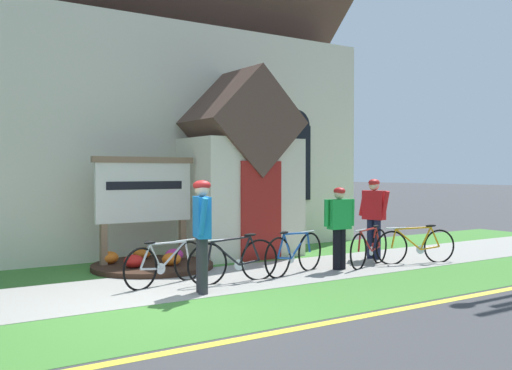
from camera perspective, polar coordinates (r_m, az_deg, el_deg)
The scene contains 17 objects.
ground at distance 11.85m, azimuth -17.69°, elevation -7.85°, with size 140.00×140.00×0.00m, color #3D3D3F.
sidewalk_slab at distance 9.98m, azimuth -6.09°, elevation -9.49°, with size 32.00×2.32×0.01m, color #99968E.
grass_verge at distance 8.19m, azimuth 0.89°, elevation -11.89°, with size 32.00×1.93×0.01m, color #427F33.
church_lawn at distance 11.87m, azimuth -10.79°, elevation -7.78°, with size 24.00×1.89×0.01m, color #427F33.
curb_paint_stripe at distance 7.32m, azimuth 5.94°, elevation -13.51°, with size 28.00×0.16×0.01m, color yellow.
church_building at distance 16.78m, azimuth -19.22°, elevation 11.70°, with size 13.40×10.94×13.50m.
church_sign at distance 11.70m, azimuth -10.90°, elevation -0.83°, with size 2.13×0.19×2.17m.
flower_bed at distance 11.49m, azimuth -10.25°, elevation -7.65°, with size 2.34×2.34×0.34m.
bicycle_blue at distance 11.79m, azimuth 11.08°, elevation -6.03°, with size 1.60×0.65×0.81m.
bicycle_silver at distance 10.69m, azimuth 3.77°, elevation -6.71°, with size 1.67×0.54×0.83m.
bicycle_green at distance 9.79m, azimuth -8.89°, elevation -7.59°, with size 1.69×0.57×0.78m.
bicycle_orange at distance 12.33m, azimuth 15.44°, elevation -5.75°, with size 1.69×0.62×0.81m.
bicycle_yellow at distance 9.87m, azimuth -2.14°, elevation -7.41°, with size 1.71×0.14×0.84m.
cyclist_in_yellow_jersey at distance 11.18m, azimuth 8.18°, elevation -3.65°, with size 0.62×0.27×1.58m.
cyclist_in_red_jersey at distance 12.66m, azimuth 11.50°, elevation -2.61°, with size 0.33×0.80×1.72m.
cyclist_in_green_jersey at distance 8.95m, azimuth -5.33°, elevation -4.09°, with size 0.33×0.70×1.74m.
roadside_conifer at distance 21.01m, azimuth -1.82°, elevation 10.18°, with size 4.19×4.19×7.91m.
Camera 1 is at (-3.14, -7.27, 1.88)m, focal length 40.74 mm.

